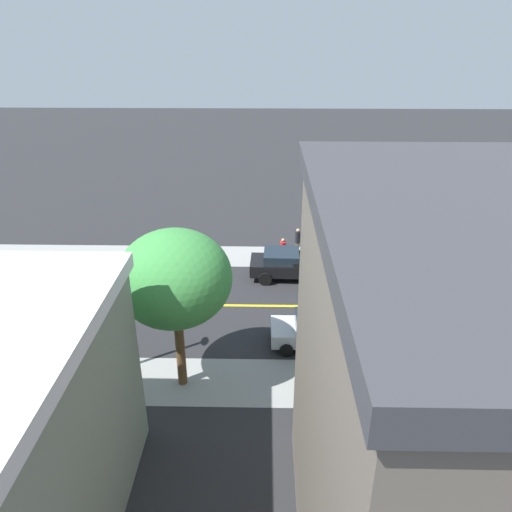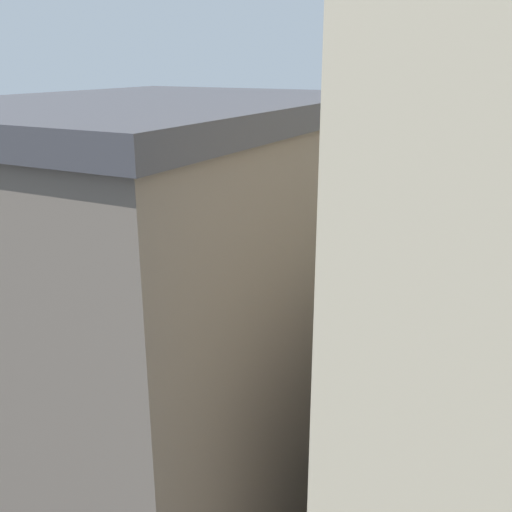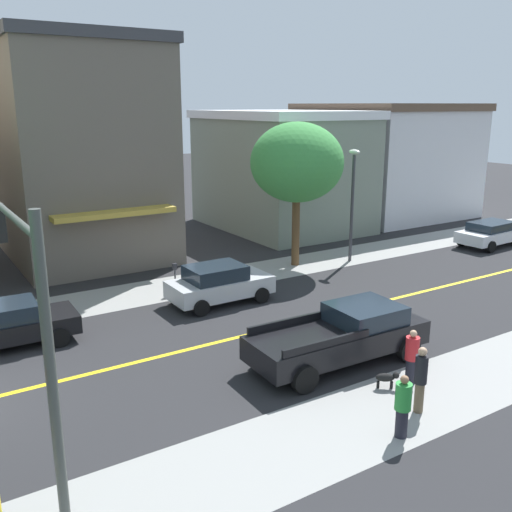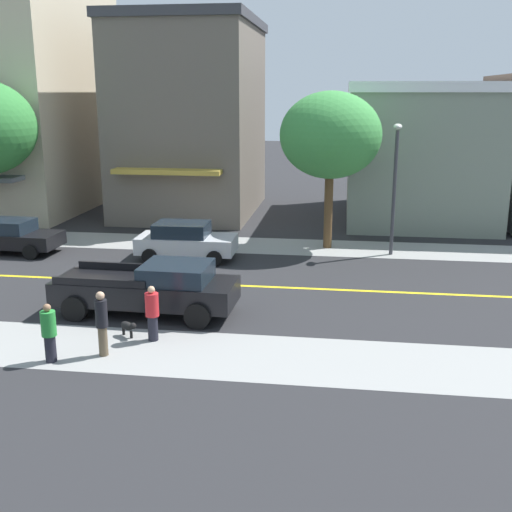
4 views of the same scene
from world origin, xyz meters
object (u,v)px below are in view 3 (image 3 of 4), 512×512
traffic_light_mast (28,301)px  white_sedan_left_curb (492,233)px  street_lamp (353,192)px  pedestrian_black_shirt (421,378)px  black_sedan_left_curb (4,325)px  black_pickup_truck (343,335)px  silver_sedan_left_curb (219,283)px  street_tree_left_near (297,163)px  parking_meter (175,274)px  pedestrian_green_shirt (403,405)px  pedestrian_red_shirt (412,356)px  small_dog (387,378)px

traffic_light_mast → white_sedan_left_curb: (-8.12, 26.21, -3.31)m
street_lamp → white_sedan_left_curb: size_ratio=1.20×
pedestrian_black_shirt → black_sedan_left_curb: bearing=-179.0°
street_lamp → black_pickup_truck: street_lamp is taller
white_sedan_left_curb → pedestrian_black_shirt: size_ratio=2.59×
silver_sedan_left_curb → white_sedan_left_curb: 17.68m
street_tree_left_near → silver_sedan_left_curb: street_tree_left_near is taller
parking_meter → pedestrian_green_shirt: bearing=0.2°
parking_meter → black_pickup_truck: size_ratio=0.22×
street_lamp → pedestrian_green_shirt: street_lamp is taller
street_lamp → black_sedan_left_curb: bearing=-83.1°
parking_meter → black_sedan_left_curb: bearing=-73.7°
street_lamp → pedestrian_red_shirt: 13.52m
black_sedan_left_curb → black_pickup_truck: bearing=-36.4°
parking_meter → black_pickup_truck: 8.99m
white_sedan_left_curb → black_sedan_left_curb: 25.71m
street_tree_left_near → small_dog: street_tree_left_near is taller
black_pickup_truck → street_lamp: bearing=49.0°
silver_sedan_left_curb → black_pickup_truck: 6.84m
street_tree_left_near → pedestrian_red_shirt: street_tree_left_near is taller
silver_sedan_left_curb → white_sedan_left_curb: (-0.16, 17.68, -0.07)m
street_lamp → white_sedan_left_curb: bearing=78.4°
pedestrian_green_shirt → black_sedan_left_curb: bearing=3.1°
parking_meter → small_dog: bearing=7.8°
street_lamp → pedestrian_black_shirt: (12.19, -8.44, -2.58)m
parking_meter → pedestrian_red_shirt: size_ratio=0.80×
black_pickup_truck → small_dog: black_pickup_truck is taller
silver_sedan_left_curb → black_pickup_truck: (6.81, 0.60, 0.06)m
traffic_light_mast → pedestrian_green_shirt: traffic_light_mast is taller
parking_meter → black_sedan_left_curb: 7.34m
black_pickup_truck → small_dog: bearing=-90.9°
parking_meter → traffic_light_mast: traffic_light_mast is taller
white_sedan_left_curb → pedestrian_green_shirt: size_ratio=2.92×
silver_sedan_left_curb → pedestrian_red_shirt: bearing=-82.2°
black_sedan_left_curb → pedestrian_red_shirt: 12.93m
street_lamp → pedestrian_green_shirt: 16.24m
traffic_light_mast → silver_sedan_left_curb: traffic_light_mast is taller
pedestrian_black_shirt → pedestrian_red_shirt: size_ratio=1.11×
traffic_light_mast → pedestrian_black_shirt: bearing=-104.2°
traffic_light_mast → pedestrian_red_shirt: (1.01, 9.83, -3.21)m
black_pickup_truck → pedestrian_red_shirt: 2.27m
black_sedan_left_curb → traffic_light_mast: bearing=-91.8°
white_sedan_left_curb → pedestrian_green_shirt: (10.93, -18.62, 0.09)m
parking_meter → black_sedan_left_curb: black_sedan_left_curb is taller
parking_meter → pedestrian_green_shirt: 12.80m
silver_sedan_left_curb → pedestrian_black_shirt: bearing=-88.8°
traffic_light_mast → small_dog: (0.88, 9.04, -3.73)m
street_tree_left_near → black_pickup_truck: size_ratio=1.19×
street_tree_left_near → pedestrian_black_shirt: (13.10, -5.63, -4.08)m
street_tree_left_near → black_pickup_truck: 11.84m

